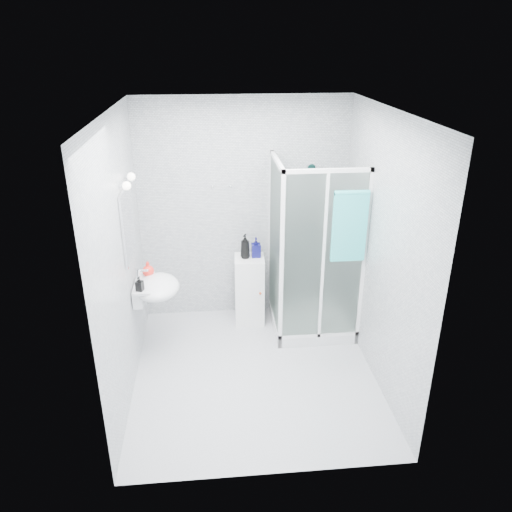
{
  "coord_description": "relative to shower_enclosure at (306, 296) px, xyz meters",
  "views": [
    {
      "loc": [
        -0.39,
        -4.17,
        3.15
      ],
      "look_at": [
        0.05,
        0.35,
        1.15
      ],
      "focal_mm": 35.0,
      "sensor_mm": 36.0,
      "label": 1
    }
  ],
  "objects": [
    {
      "name": "mirror",
      "position": [
        -1.85,
        -0.32,
        1.05
      ],
      "size": [
        0.02,
        0.6,
        0.7
      ],
      "primitive_type": "cube",
      "color": "white",
      "rests_on": "room"
    },
    {
      "name": "soap_dispenser_orange",
      "position": [
        -1.72,
        -0.17,
        0.49
      ],
      "size": [
        0.14,
        0.14,
        0.16
      ],
      "primitive_type": "imported",
      "rotation": [
        0.0,
        0.0,
        0.15
      ],
      "color": "#FF281E",
      "rests_on": "wall_basin"
    },
    {
      "name": "shower_enclosure",
      "position": [
        0.0,
        0.0,
        0.0
      ],
      "size": [
        0.9,
        0.95,
        2.0
      ],
      "color": "white",
      "rests_on": "ground"
    },
    {
      "name": "wall_basin",
      "position": [
        -1.66,
        -0.32,
        0.35
      ],
      "size": [
        0.46,
        0.56,
        0.35
      ],
      "color": "white",
      "rests_on": "ground"
    },
    {
      "name": "storage_cabinet",
      "position": [
        -0.63,
        0.27,
        -0.04
      ],
      "size": [
        0.36,
        0.38,
        0.82
      ],
      "rotation": [
        0.0,
        0.0,
        -0.05
      ],
      "color": "white",
      "rests_on": "ground"
    },
    {
      "name": "soap_dispenser_black",
      "position": [
        -1.77,
        -0.5,
        0.49
      ],
      "size": [
        0.09,
        0.09,
        0.15
      ],
      "primitive_type": "imported",
      "rotation": [
        0.0,
        0.0,
        -0.33
      ],
      "color": "black",
      "rests_on": "wall_basin"
    },
    {
      "name": "shampoo_bottle_b",
      "position": [
        -0.55,
        0.31,
        0.49
      ],
      "size": [
        0.11,
        0.11,
        0.23
      ],
      "primitive_type": "imported",
      "rotation": [
        0.0,
        0.0,
        0.02
      ],
      "color": "#0C0D4D",
      "rests_on": "storage_cabinet"
    },
    {
      "name": "hand_towel",
      "position": [
        0.32,
        -0.4,
        1.0
      ],
      "size": [
        0.35,
        0.05,
        0.74
      ],
      "color": "#34C5C5",
      "rests_on": "shower_enclosure"
    },
    {
      "name": "shampoo_bottle_a",
      "position": [
        -0.68,
        0.28,
        0.52
      ],
      "size": [
        0.14,
        0.14,
        0.29
      ],
      "primitive_type": "imported",
      "rotation": [
        0.0,
        0.0,
        -0.37
      ],
      "color": "black",
      "rests_on": "storage_cabinet"
    },
    {
      "name": "vanity_lights",
      "position": [
        -1.8,
        -0.32,
        1.47
      ],
      "size": [
        0.1,
        0.4,
        0.08
      ],
      "color": "silver",
      "rests_on": "room"
    },
    {
      "name": "room",
      "position": [
        -0.67,
        -0.77,
        0.85
      ],
      "size": [
        2.4,
        2.6,
        2.6
      ],
      "color": "silver",
      "rests_on": "ground"
    },
    {
      "name": "wall_hooks",
      "position": [
        -0.92,
        0.49,
        1.17
      ],
      "size": [
        0.23,
        0.06,
        0.03
      ],
      "color": "silver",
      "rests_on": "room"
    }
  ]
}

